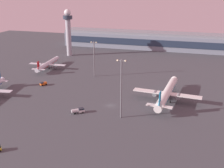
% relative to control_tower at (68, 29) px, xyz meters
% --- Properties ---
extents(ground_plane, '(416.00, 416.00, 0.00)m').
position_rel_control_tower_xyz_m(ground_plane, '(66.55, -95.98, -23.14)').
color(ground_plane, '#424449').
extents(terminal_building, '(194.45, 22.40, 16.40)m').
position_rel_control_tower_xyz_m(terminal_building, '(75.03, 49.02, -15.04)').
color(terminal_building, gray).
rests_on(terminal_building, ground).
extents(control_tower, '(8.00, 8.00, 40.14)m').
position_rel_control_tower_xyz_m(control_tower, '(0.00, 0.00, 0.00)').
color(control_tower, '#A8A8B2').
rests_on(control_tower, ground).
extents(airplane_far_stand, '(36.74, 47.14, 12.08)m').
position_rel_control_tower_xyz_m(airplane_far_stand, '(93.77, -81.39, -18.57)').
color(airplane_far_stand, silver).
rests_on(airplane_far_stand, ground).
extents(airplane_near_gate, '(28.41, 36.48, 9.35)m').
position_rel_control_tower_xyz_m(airplane_near_gate, '(1.83, -43.26, -19.60)').
color(airplane_near_gate, silver).
rests_on(airplane_near_gate, ground).
extents(maintenance_van, '(3.94, 4.53, 2.25)m').
position_rel_control_tower_xyz_m(maintenance_van, '(17.22, -77.73, -21.96)').
color(maintenance_van, '#D85919').
rests_on(maintenance_van, ground).
extents(fuel_truck, '(6.26, 5.53, 2.35)m').
position_rel_control_tower_xyz_m(fuel_truck, '(53.89, -109.00, -21.77)').
color(fuel_truck, white).
rests_on(fuel_truck, ground).
extents(apron_light_west, '(4.80, 0.90, 28.33)m').
position_rel_control_tower_xyz_m(apron_light_west, '(75.09, -107.96, -7.10)').
color(apron_light_west, slate).
rests_on(apron_light_west, ground).
extents(apron_light_east, '(4.80, 0.90, 24.11)m').
position_rel_control_tower_xyz_m(apron_light_east, '(41.75, -51.13, -9.27)').
color(apron_light_east, slate).
rests_on(apron_light_east, ground).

